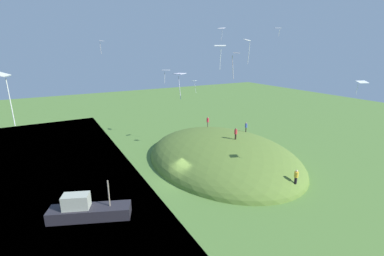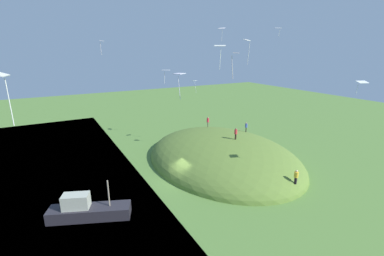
% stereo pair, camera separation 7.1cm
% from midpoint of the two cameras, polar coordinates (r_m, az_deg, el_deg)
% --- Properties ---
extents(ground_plane, '(160.00, 160.00, 0.00)m').
position_cam_midpoint_polar(ground_plane, '(34.76, -3.06, -11.15)').
color(ground_plane, '#537A36').
extents(grass_hill, '(20.60, 26.63, 7.43)m').
position_cam_midpoint_polar(grass_hill, '(41.17, 6.37, -6.69)').
color(grass_hill, '#5B7830').
rests_on(grass_hill, ground_plane).
extents(boat_on_lake, '(7.94, 4.72, 3.95)m').
position_cam_midpoint_polar(boat_on_lake, '(29.36, -21.47, -15.97)').
color(boat_on_lake, '#26242B').
rests_on(boat_on_lake, lake_water).
extents(person_walking_path, '(0.49, 0.49, 1.70)m').
position_cam_midpoint_polar(person_walking_path, '(38.61, 9.25, -0.90)').
color(person_walking_path, black).
rests_on(person_walking_path, grass_hill).
extents(person_on_hilltop, '(0.54, 0.54, 1.72)m').
position_cam_midpoint_polar(person_on_hilltop, '(32.95, 21.26, -9.34)').
color(person_on_hilltop, black).
rests_on(person_on_hilltop, grass_hill).
extents(person_near_shore, '(0.49, 0.49, 1.65)m').
position_cam_midpoint_polar(person_near_shore, '(44.78, 11.40, 0.44)').
color(person_near_shore, black).
rests_on(person_near_shore, grass_hill).
extents(person_with_child, '(0.57, 0.57, 1.81)m').
position_cam_midpoint_polar(person_with_child, '(47.60, 3.33, 1.59)').
color(person_with_child, brown).
rests_on(person_with_child, grass_hill).
extents(kite_0, '(0.84, 0.73, 2.21)m').
position_cam_midpoint_polar(kite_0, '(25.56, 11.60, 17.39)').
color(kite_0, white).
extents(kite_1, '(1.18, 1.01, 1.30)m').
position_cam_midpoint_polar(kite_1, '(30.97, 32.42, 8.21)').
color(kite_1, white).
extents(kite_2, '(1.31, 1.24, 2.28)m').
position_cam_midpoint_polar(kite_2, '(26.48, 5.94, 16.78)').
color(kite_2, white).
extents(kite_3, '(0.90, 0.66, 2.05)m').
position_cam_midpoint_polar(kite_3, '(44.19, 0.37, 9.83)').
color(kite_3, white).
extents(kite_4, '(0.71, 0.80, 1.86)m').
position_cam_midpoint_polar(kite_4, '(39.89, -18.81, 16.92)').
color(kite_4, '#F3DCD0').
extents(kite_5, '(1.09, 1.23, 1.96)m').
position_cam_midpoint_polar(kite_5, '(44.06, 6.26, 20.25)').
color(kite_5, white).
extents(kite_6, '(0.97, 0.92, 1.48)m').
position_cam_midpoint_polar(kite_6, '(29.20, -5.70, 12.00)').
color(kite_6, white).
extents(kite_7, '(1.08, 1.02, 1.89)m').
position_cam_midpoint_polar(kite_7, '(19.08, -2.76, 11.14)').
color(kite_7, white).
extents(kite_8, '(0.97, 0.87, 1.10)m').
position_cam_midpoint_polar(kite_8, '(38.49, 17.79, 19.55)').
color(kite_8, silver).
extents(kite_9, '(0.71, 0.74, 1.69)m').
position_cam_midpoint_polar(kite_9, '(17.83, 9.22, 14.91)').
color(kite_9, silver).
extents(kite_10, '(0.68, 0.86, 2.19)m').
position_cam_midpoint_polar(kite_10, '(12.77, -35.59, 8.51)').
color(kite_10, white).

